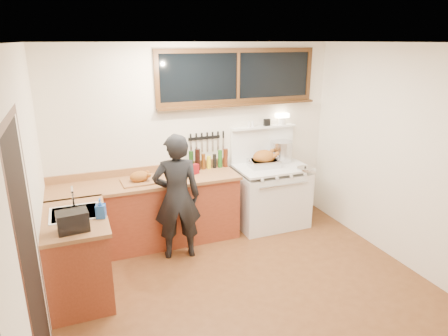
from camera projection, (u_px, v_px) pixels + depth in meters
name	position (u px, v px, depth m)	size (l,w,h in m)	color
ground_plane	(248.00, 291.00, 4.39)	(4.00, 3.50, 0.02)	#5A3217
room_shell	(251.00, 145.00, 3.89)	(4.10, 3.60, 2.65)	#EEE4CE
counter_back	(147.00, 212.00, 5.26)	(2.44, 0.64, 1.00)	maroon
counter_left	(78.00, 255.00, 4.22)	(0.64, 1.09, 0.90)	maroon
sink_unit	(75.00, 218.00, 4.17)	(0.50, 0.45, 0.37)	white
vintage_stove	(270.00, 194.00, 5.85)	(1.02, 0.74, 1.60)	white
back_window	(238.00, 83.00, 5.49)	(2.32, 0.13, 0.77)	black
left_doorway	(32.00, 263.00, 2.88)	(0.02, 1.04, 2.17)	black
knife_strip	(206.00, 139.00, 5.57)	(0.52, 0.03, 0.28)	black
man	(177.00, 197.00, 4.86)	(0.63, 0.47, 1.59)	black
soap_bottle	(100.00, 208.00, 4.02)	(0.11, 0.12, 0.21)	#2255AC
toaster	(73.00, 221.00, 3.75)	(0.30, 0.22, 0.19)	black
cutting_board	(140.00, 178.00, 5.05)	(0.46, 0.35, 0.15)	#97653C
roast_turkey	(264.00, 160.00, 5.67)	(0.45, 0.34, 0.24)	silver
stockpot	(281.00, 151.00, 5.90)	(0.40, 0.40, 0.31)	silver
saucepan	(273.00, 157.00, 5.90)	(0.23, 0.32, 0.14)	silver
pot_lid	(305.00, 168.00, 5.58)	(0.25, 0.25, 0.04)	silver
coffee_tin	(195.00, 169.00, 5.37)	(0.11, 0.10, 0.13)	maroon
pitcher	(189.00, 166.00, 5.46)	(0.10, 0.10, 0.15)	white
bottle_cluster	(208.00, 160.00, 5.56)	(0.57, 0.07, 0.30)	black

